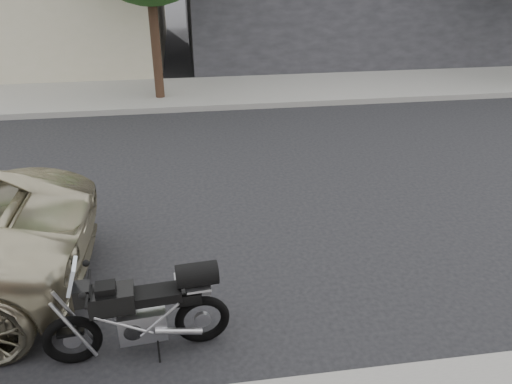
# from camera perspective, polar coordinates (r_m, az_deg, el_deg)

# --- Properties ---
(ground) EXTENTS (120.00, 120.00, 0.00)m
(ground) POSITION_cam_1_polar(r_m,az_deg,el_deg) (8.48, 1.88, -0.68)
(ground) COLOR black
(ground) RESTS_ON ground
(far_sidewalk) EXTENTS (44.00, 3.00, 0.15)m
(far_sidewalk) POSITION_cam_1_polar(r_m,az_deg,el_deg) (14.49, -2.73, 11.39)
(far_sidewalk) COLOR gray
(far_sidewalk) RESTS_ON ground
(motorcycle) EXTENTS (1.92, 0.72, 1.21)m
(motorcycle) POSITION_cam_1_polar(r_m,az_deg,el_deg) (5.38, -12.09, -12.92)
(motorcycle) COLOR black
(motorcycle) RESTS_ON ground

